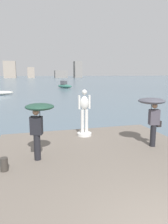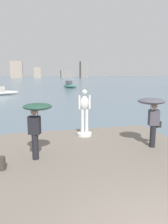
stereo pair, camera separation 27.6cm
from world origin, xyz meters
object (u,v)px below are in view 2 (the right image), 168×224
onlooker_left (37,116)px  onlooker_right (152,108)px  mooring_bollard (2,163)px  boat_near (1,92)px  boat_mid (70,85)px  statue_white_figure (85,116)px

onlooker_left → onlooker_right: 4.32m
mooring_bollard → boat_near: bearing=97.9°
boat_mid → mooring_bollard: bearing=-102.7°
onlooker_left → onlooker_right: onlooker_right is taller
mooring_bollard → statue_white_figure: bearing=40.8°
statue_white_figure → onlooker_left: 3.16m
statue_white_figure → boat_near: statue_white_figure is taller
statue_white_figure → mooring_bollard: bearing=-139.2°
onlooker_left → onlooker_right: size_ratio=0.98×
statue_white_figure → boat_mid: statue_white_figure is taller
mooring_bollard → boat_near: (-3.74, 27.04, -0.16)m
statue_white_figure → onlooker_right: size_ratio=1.10×
mooring_bollard → boat_mid: 40.45m
boat_mid → statue_white_figure: bearing=-98.8°
onlooker_right → boat_near: onlooker_right is taller
onlooker_left → boat_mid: (7.82, 38.88, -1.33)m
boat_near → onlooker_left: bearing=-79.7°
onlooker_left → onlooker_right: (4.31, 0.16, 0.05)m
mooring_bollard → boat_mid: boat_mid is taller
onlooker_right → boat_mid: 38.90m
onlooker_left → onlooker_right: bearing=2.2°
onlooker_left → boat_near: size_ratio=0.37×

